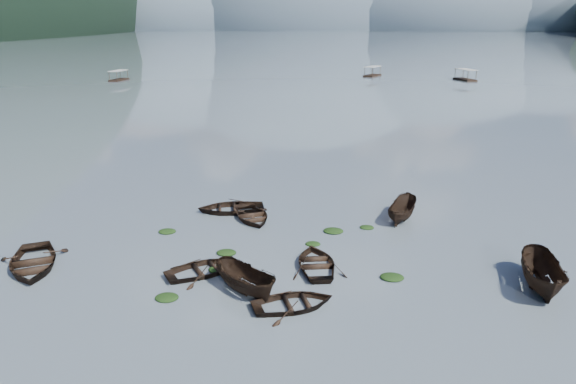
# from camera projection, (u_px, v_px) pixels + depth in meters

# --- Properties ---
(ground_plane) EXTENTS (2400.00, 2400.00, 0.00)m
(ground_plane) POSITION_uv_depth(u_px,v_px,m) (262.00, 319.00, 22.87)
(ground_plane) COLOR #545F69
(haze_mtn_a) EXTENTS (520.00, 520.00, 280.00)m
(haze_mtn_a) POSITION_uv_depth(u_px,v_px,m) (189.00, 28.00, 896.17)
(haze_mtn_a) COLOR #475666
(haze_mtn_a) RESTS_ON ground
(haze_mtn_b) EXTENTS (520.00, 520.00, 340.00)m
(haze_mtn_b) POSITION_uv_depth(u_px,v_px,m) (303.00, 28.00, 877.83)
(haze_mtn_b) COLOR #475666
(haze_mtn_b) RESTS_ON ground
(haze_mtn_c) EXTENTS (520.00, 520.00, 260.00)m
(haze_mtn_c) POSITION_uv_depth(u_px,v_px,m) (422.00, 29.00, 859.50)
(haze_mtn_c) COLOR #475666
(haze_mtn_c) RESTS_ON ground
(haze_mtn_d) EXTENTS (520.00, 520.00, 220.00)m
(haze_mtn_d) POSITION_uv_depth(u_px,v_px,m) (534.00, 29.00, 842.99)
(haze_mtn_d) COLOR #475666
(haze_mtn_d) RESTS_ON ground
(rowboat_0) EXTENTS (5.48, 6.11, 1.04)m
(rowboat_0) POSITION_uv_depth(u_px,v_px,m) (33.00, 268.00, 27.64)
(rowboat_0) COLOR black
(rowboat_0) RESTS_ON ground
(rowboat_1) EXTENTS (4.88, 4.61, 0.82)m
(rowboat_1) POSITION_uv_depth(u_px,v_px,m) (203.00, 273.00, 27.07)
(rowboat_1) COLOR black
(rowboat_1) RESTS_ON ground
(rowboat_2) EXTENTS (4.12, 3.89, 1.59)m
(rowboat_2) POSITION_uv_depth(u_px,v_px,m) (246.00, 292.00, 25.18)
(rowboat_2) COLOR black
(rowboat_2) RESTS_ON ground
(rowboat_3) EXTENTS (3.68, 4.63, 0.86)m
(rowboat_3) POSITION_uv_depth(u_px,v_px,m) (317.00, 267.00, 27.76)
(rowboat_3) COLOR black
(rowboat_3) RESTS_ON ground
(rowboat_4) EXTENTS (4.64, 4.01, 0.81)m
(rowboat_4) POSITION_uv_depth(u_px,v_px,m) (293.00, 307.00, 23.85)
(rowboat_4) COLOR black
(rowboat_4) RESTS_ON ground
(rowboat_5) EXTENTS (2.53, 5.02, 1.85)m
(rowboat_5) POSITION_uv_depth(u_px,v_px,m) (541.00, 289.00, 25.45)
(rowboat_5) COLOR black
(rowboat_5) RESTS_ON ground
(rowboat_6) EXTENTS (4.54, 5.16, 0.89)m
(rowboat_6) POSITION_uv_depth(u_px,v_px,m) (252.00, 219.00, 34.48)
(rowboat_6) COLOR black
(rowboat_6) RESTS_ON ground
(rowboat_7) EXTENTS (5.23, 4.27, 0.95)m
(rowboat_7) POSITION_uv_depth(u_px,v_px,m) (231.00, 211.00, 35.83)
(rowboat_7) COLOR black
(rowboat_7) RESTS_ON ground
(rowboat_8) EXTENTS (2.80, 4.27, 1.54)m
(rowboat_8) POSITION_uv_depth(u_px,v_px,m) (401.00, 219.00, 34.43)
(rowboat_8) COLOR black
(rowboat_8) RESTS_ON ground
(weed_clump_0) EXTENTS (1.14, 0.94, 0.25)m
(weed_clump_0) POSITION_uv_depth(u_px,v_px,m) (167.00, 299.00, 24.57)
(weed_clump_0) COLOR black
(weed_clump_0) RESTS_ON ground
(weed_clump_1) EXTENTS (1.14, 0.91, 0.25)m
(weed_clump_1) POSITION_uv_depth(u_px,v_px,m) (226.00, 254.00, 29.32)
(weed_clump_1) COLOR black
(weed_clump_1) RESTS_ON ground
(weed_clump_2) EXTENTS (1.35, 1.08, 0.29)m
(weed_clump_2) POSITION_uv_depth(u_px,v_px,m) (221.00, 271.00, 27.30)
(weed_clump_2) COLOR black
(weed_clump_2) RESTS_ON ground
(weed_clump_3) EXTENTS (0.91, 0.77, 0.20)m
(weed_clump_3) POSITION_uv_depth(u_px,v_px,m) (367.00, 228.00, 32.95)
(weed_clump_3) COLOR black
(weed_clump_3) RESTS_ON ground
(weed_clump_4) EXTENTS (1.24, 0.98, 0.26)m
(weed_clump_4) POSITION_uv_depth(u_px,v_px,m) (392.00, 278.00, 26.51)
(weed_clump_4) COLOR black
(weed_clump_4) RESTS_ON ground
(weed_clump_5) EXTENTS (1.11, 0.90, 0.24)m
(weed_clump_5) POSITION_uv_depth(u_px,v_px,m) (167.00, 232.00, 32.28)
(weed_clump_5) COLOR black
(weed_clump_5) RESTS_ON ground
(weed_clump_6) EXTENTS (0.91, 0.76, 0.19)m
(weed_clump_6) POSITION_uv_depth(u_px,v_px,m) (313.00, 244.00, 30.52)
(weed_clump_6) COLOR black
(weed_clump_6) RESTS_ON ground
(weed_clump_7) EXTENTS (1.26, 1.01, 0.28)m
(weed_clump_7) POSITION_uv_depth(u_px,v_px,m) (333.00, 232.00, 32.32)
(weed_clump_7) COLOR black
(weed_clump_7) RESTS_ON ground
(pontoon_left) EXTENTS (2.83, 5.66, 2.09)m
(pontoon_left) POSITION_uv_depth(u_px,v_px,m) (119.00, 80.00, 114.11)
(pontoon_left) COLOR black
(pontoon_left) RESTS_ON ground
(pontoon_centre) EXTENTS (4.67, 6.19, 2.19)m
(pontoon_centre) POSITION_uv_depth(u_px,v_px,m) (372.00, 76.00, 122.96)
(pontoon_centre) COLOR black
(pontoon_centre) RESTS_ON ground
(pontoon_right) EXTENTS (4.32, 6.55, 2.33)m
(pontoon_right) POSITION_uv_depth(u_px,v_px,m) (465.00, 80.00, 114.48)
(pontoon_right) COLOR black
(pontoon_right) RESTS_ON ground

